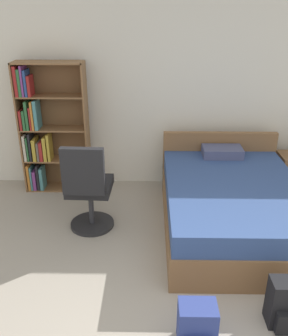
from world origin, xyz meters
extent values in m
cube|color=silver|center=(0.00, 3.23, 1.30)|extent=(9.00, 0.06, 2.60)
cube|color=brown|center=(-1.97, 2.97, 0.87)|extent=(0.02, 0.30, 1.73)
cube|color=brown|center=(-1.12, 2.97, 0.87)|extent=(0.02, 0.30, 1.73)
cube|color=brown|center=(-1.55, 3.11, 0.87)|extent=(0.88, 0.01, 1.73)
cube|color=brown|center=(-1.55, 2.97, 0.01)|extent=(0.84, 0.28, 0.02)
cube|color=orange|center=(-1.94, 2.95, 0.20)|extent=(0.03, 0.23, 0.36)
cube|color=teal|center=(-1.90, 2.93, 0.19)|extent=(0.02, 0.21, 0.33)
cube|color=#7A387F|center=(-1.86, 2.94, 0.16)|extent=(0.04, 0.21, 0.28)
cube|color=black|center=(-1.81, 2.95, 0.20)|extent=(0.03, 0.23, 0.36)
cube|color=teal|center=(-1.77, 2.93, 0.18)|extent=(0.04, 0.19, 0.31)
cube|color=brown|center=(-1.55, 2.97, 0.44)|extent=(0.84, 0.28, 0.02)
cube|color=beige|center=(-1.94, 2.93, 0.63)|extent=(0.03, 0.20, 0.35)
cube|color=#2D6638|center=(-1.90, 2.94, 0.62)|extent=(0.02, 0.22, 0.32)
cube|color=black|center=(-1.87, 2.94, 0.64)|extent=(0.03, 0.22, 0.38)
cube|color=gold|center=(-1.82, 2.94, 0.60)|extent=(0.04, 0.23, 0.30)
cube|color=#665B51|center=(-1.77, 2.95, 0.58)|extent=(0.03, 0.23, 0.26)
cube|color=maroon|center=(-1.73, 2.94, 0.58)|extent=(0.04, 0.22, 0.26)
cube|color=gold|center=(-1.68, 2.93, 0.62)|extent=(0.04, 0.19, 0.32)
cube|color=gold|center=(-1.62, 2.93, 0.64)|extent=(0.03, 0.20, 0.37)
cube|color=brown|center=(-1.55, 2.97, 0.88)|extent=(0.84, 0.28, 0.02)
cube|color=maroon|center=(-1.94, 2.93, 1.01)|extent=(0.03, 0.20, 0.25)
cube|color=#2D6638|center=(-1.90, 2.92, 1.01)|extent=(0.03, 0.19, 0.25)
cube|color=#2D6638|center=(-1.86, 2.95, 1.07)|extent=(0.03, 0.24, 0.37)
cube|color=maroon|center=(-1.81, 2.92, 1.03)|extent=(0.02, 0.18, 0.29)
cube|color=orange|center=(-1.79, 2.92, 1.07)|extent=(0.03, 0.17, 0.37)
cube|color=teal|center=(-1.74, 2.94, 1.08)|extent=(0.04, 0.21, 0.38)
cube|color=brown|center=(-1.55, 2.97, 1.31)|extent=(0.84, 0.28, 0.02)
cube|color=maroon|center=(-1.93, 2.93, 1.50)|extent=(0.04, 0.19, 0.37)
cube|color=#2D6638|center=(-1.89, 2.93, 1.49)|extent=(0.04, 0.20, 0.33)
cube|color=#7A387F|center=(-1.86, 2.95, 1.51)|extent=(0.03, 0.23, 0.38)
cube|color=navy|center=(-1.82, 2.93, 1.48)|extent=(0.03, 0.20, 0.32)
cube|color=maroon|center=(-1.78, 2.93, 1.45)|extent=(0.03, 0.19, 0.26)
cube|color=brown|center=(-1.55, 2.97, 1.72)|extent=(0.88, 0.30, 0.02)
cube|color=brown|center=(0.64, 1.96, 0.18)|extent=(1.49, 2.09, 0.36)
cube|color=#334C84|center=(0.64, 1.96, 0.47)|extent=(1.46, 2.05, 0.23)
cube|color=brown|center=(0.64, 2.96, 0.42)|extent=(1.49, 0.08, 0.84)
cube|color=#4C5175|center=(0.64, 2.75, 0.65)|extent=(0.50, 0.30, 0.12)
cylinder|color=#232326|center=(-0.96, 2.01, 0.02)|extent=(0.50, 0.50, 0.04)
cylinder|color=#333338|center=(-0.96, 2.01, 0.25)|extent=(0.06, 0.06, 0.42)
cube|color=black|center=(-0.96, 2.01, 0.51)|extent=(0.50, 0.50, 0.10)
cube|color=black|center=(-0.97, 1.74, 0.82)|extent=(0.44, 0.10, 0.51)
cube|color=black|center=(0.81, 0.60, 0.21)|extent=(0.28, 0.19, 0.42)
cube|color=navy|center=(0.08, 0.38, 0.19)|extent=(0.29, 0.21, 0.37)
camera|label=1|loc=(-0.28, -1.71, 2.41)|focal=40.00mm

